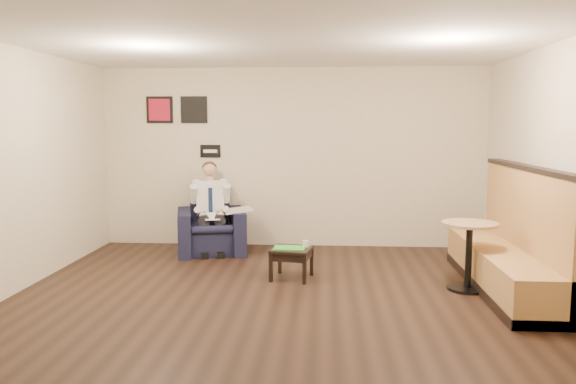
# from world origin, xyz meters

# --- Properties ---
(ground) EXTENTS (6.00, 6.00, 0.00)m
(ground) POSITION_xyz_m (0.00, 0.00, 0.00)
(ground) COLOR black
(ground) RESTS_ON ground
(wall_back) EXTENTS (6.00, 0.02, 2.80)m
(wall_back) POSITION_xyz_m (0.00, 3.00, 1.40)
(wall_back) COLOR beige
(wall_back) RESTS_ON ground
(wall_front) EXTENTS (6.00, 0.02, 2.80)m
(wall_front) POSITION_xyz_m (0.00, -3.00, 1.40)
(wall_front) COLOR beige
(wall_front) RESTS_ON ground
(wall_right) EXTENTS (0.02, 6.00, 2.80)m
(wall_right) POSITION_xyz_m (3.00, 0.00, 1.40)
(wall_right) COLOR beige
(wall_right) RESTS_ON ground
(ceiling) EXTENTS (6.00, 6.00, 0.02)m
(ceiling) POSITION_xyz_m (0.00, 0.00, 2.80)
(ceiling) COLOR white
(ceiling) RESTS_ON wall_back
(seating_sign) EXTENTS (0.32, 0.02, 0.20)m
(seating_sign) POSITION_xyz_m (-1.30, 2.98, 1.50)
(seating_sign) COLOR black
(seating_sign) RESTS_ON wall_back
(art_print_left) EXTENTS (0.42, 0.03, 0.42)m
(art_print_left) POSITION_xyz_m (-2.10, 2.98, 2.15)
(art_print_left) COLOR #B91631
(art_print_left) RESTS_ON wall_back
(art_print_right) EXTENTS (0.42, 0.03, 0.42)m
(art_print_right) POSITION_xyz_m (-1.55, 2.98, 2.15)
(art_print_right) COLOR black
(art_print_right) RESTS_ON wall_back
(armchair) EXTENTS (1.19, 1.19, 0.95)m
(armchair) POSITION_xyz_m (-1.19, 2.42, 0.47)
(armchair) COLOR black
(armchair) RESTS_ON ground
(seated_man) EXTENTS (0.83, 1.05, 1.30)m
(seated_man) POSITION_xyz_m (-1.16, 2.31, 0.65)
(seated_man) COLOR silver
(seated_man) RESTS_ON armchair
(lap_papers) EXTENTS (0.30, 0.36, 0.01)m
(lap_papers) POSITION_xyz_m (-1.14, 2.21, 0.58)
(lap_papers) COLOR white
(lap_papers) RESTS_ON seated_man
(newspaper) EXTENTS (0.55, 0.61, 0.01)m
(newspaper) POSITION_xyz_m (-0.78, 2.42, 0.65)
(newspaper) COLOR silver
(newspaper) RESTS_ON armchair
(side_table) EXTENTS (0.55, 0.55, 0.39)m
(side_table) POSITION_xyz_m (0.11, 1.03, 0.19)
(side_table) COLOR black
(side_table) RESTS_ON ground
(green_folder) EXTENTS (0.40, 0.29, 0.01)m
(green_folder) POSITION_xyz_m (0.08, 1.02, 0.39)
(green_folder) COLOR green
(green_folder) RESTS_ON side_table
(coffee_mug) EXTENTS (0.08, 0.08, 0.08)m
(coffee_mug) POSITION_xyz_m (0.28, 1.11, 0.43)
(coffee_mug) COLOR white
(coffee_mug) RESTS_ON side_table
(smartphone) EXTENTS (0.13, 0.10, 0.01)m
(smartphone) POSITION_xyz_m (0.18, 1.16, 0.39)
(smartphone) COLOR black
(smartphone) RESTS_ON side_table
(banquette) EXTENTS (0.66, 2.78, 1.42)m
(banquette) POSITION_xyz_m (2.59, 0.75, 0.71)
(banquette) COLOR #B38245
(banquette) RESTS_ON ground
(cafe_table) EXTENTS (0.70, 0.70, 0.80)m
(cafe_table) POSITION_xyz_m (2.19, 0.69, 0.40)
(cafe_table) COLOR #A7825B
(cafe_table) RESTS_ON ground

